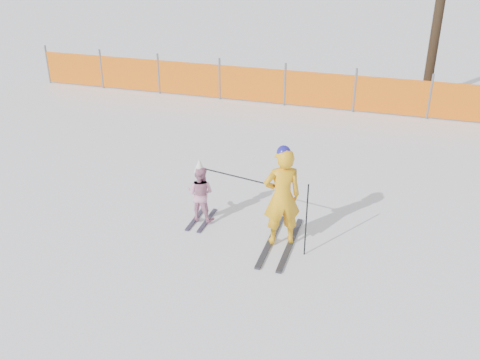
# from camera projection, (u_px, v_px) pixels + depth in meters

# --- Properties ---
(ground) EXTENTS (120.00, 120.00, 0.00)m
(ground) POSITION_uv_depth(u_px,v_px,m) (231.00, 246.00, 8.93)
(ground) COLOR white
(ground) RESTS_ON ground
(adult) EXTENTS (0.73, 1.68, 1.78)m
(adult) POSITION_uv_depth(u_px,v_px,m) (282.00, 197.00, 8.62)
(adult) COLOR black
(adult) RESTS_ON ground
(child) EXTENTS (0.52, 0.87, 1.22)m
(child) POSITION_uv_depth(u_px,v_px,m) (200.00, 193.00, 9.46)
(child) COLOR black
(child) RESTS_ON ground
(ski_poles) EXTENTS (1.89, 0.53, 1.28)m
(ski_poles) POSITION_uv_depth(u_px,v_px,m) (271.00, 198.00, 8.67)
(ski_poles) COLOR black
(ski_poles) RESTS_ON ground
(safety_fence) EXTENTS (14.14, 0.06, 1.25)m
(safety_fence) POSITION_uv_depth(u_px,v_px,m) (253.00, 84.00, 15.72)
(safety_fence) COLOR #595960
(safety_fence) RESTS_ON ground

